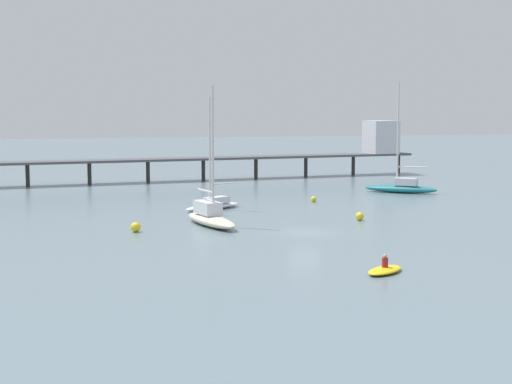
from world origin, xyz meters
name	(u,v)px	position (x,y,z in m)	size (l,w,h in m)	color
ground_plane	(305,233)	(0.00, 0.00, 0.00)	(400.00, 400.00, 0.00)	slate
pier	(296,148)	(13.36, 46.97, 4.10)	(62.22, 12.04, 7.79)	#4C4C51
sailboat_cream	(210,216)	(-6.44, 5.28, 0.82)	(3.84, 8.52, 11.38)	beige
sailboat_teal	(401,186)	(19.18, 24.57, 0.78)	(7.75, 6.73, 12.53)	#1E727A
sailboat_white	(214,202)	(-4.22, 15.60, 0.65)	(6.60, 5.29, 10.61)	white
dinghy_yellow	(385,270)	(0.06, -15.28, 0.20)	(3.28, 3.01, 1.14)	yellow
mooring_buoy_far	(360,216)	(6.51, 5.12, 0.36)	(0.72, 0.72, 0.72)	yellow
mooring_buoy_outer	(136,227)	(-12.68, 3.34, 0.39)	(0.78, 0.78, 0.78)	yellow
mooring_buoy_inner	(314,199)	(6.80, 18.66, 0.29)	(0.58, 0.58, 0.58)	yellow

